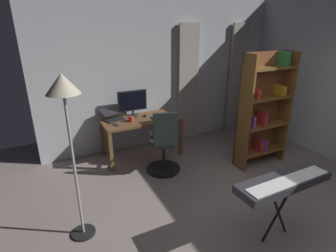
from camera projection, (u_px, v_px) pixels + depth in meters
ground_plane at (289, 246)px, 3.00m from camera, size 8.60×8.60×0.00m
back_room_partition at (164, 74)px, 5.27m from camera, size 4.89×0.10×2.82m
curtain_left_panel at (237, 79)px, 5.98m from camera, size 0.41×0.06×2.36m
curtain_right_panel at (188, 84)px, 5.46m from camera, size 0.44×0.06×2.36m
desk at (142, 124)px, 4.86m from camera, size 1.41×0.68×0.74m
office_chair at (164, 145)px, 4.31m from camera, size 0.56×0.56×1.10m
computer_monitor at (132, 102)px, 4.88m from camera, size 0.55×0.18×0.48m
computer_keyboard at (163, 117)px, 4.89m from camera, size 0.42×0.14×0.02m
laptop at (113, 117)px, 4.76m from camera, size 0.42×0.43×0.17m
computer_mouse at (145, 115)px, 4.93m from camera, size 0.06×0.10×0.04m
cell_phone_by_monitor at (116, 125)px, 4.51m from camera, size 0.09×0.15×0.01m
mug_coffee at (131, 119)px, 4.66m from camera, size 0.13×0.09×0.10m
bookshelf at (263, 110)px, 4.51m from camera, size 0.93×0.30×1.93m
piano_keyboard at (284, 183)px, 2.88m from camera, size 1.16×0.35×0.80m
floor_lamp at (65, 103)px, 2.60m from camera, size 0.33×0.33×1.91m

